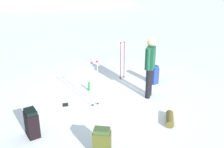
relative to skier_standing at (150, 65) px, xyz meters
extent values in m
plane|color=white|center=(-1.00, 0.28, -0.95)|extent=(80.00, 80.00, 0.00)
cylinder|color=black|center=(0.06, 0.08, -0.53)|extent=(0.14, 0.14, 0.85)
cylinder|color=black|center=(-0.06, -0.08, -0.53)|extent=(0.14, 0.14, 0.85)
cube|color=#1A5236|center=(0.00, 0.00, 0.20)|extent=(0.38, 0.40, 0.60)
cylinder|color=#1A5236|center=(0.15, 0.19, 0.23)|extent=(0.09, 0.09, 0.58)
cylinder|color=#1A5236|center=(-0.15, -0.19, 0.23)|extent=(0.09, 0.09, 0.58)
sphere|color=tan|center=(0.00, 0.00, 0.64)|extent=(0.22, 0.22, 0.22)
cube|color=silver|center=(-2.35, 0.08, -0.94)|extent=(1.76, 0.28, 0.02)
cube|color=black|center=(-2.35, 0.08, -0.92)|extent=(0.15, 0.08, 0.03)
cube|color=silver|center=(-2.33, 0.18, -0.94)|extent=(1.76, 0.28, 0.02)
cube|color=black|center=(-2.33, 0.18, -0.92)|extent=(0.15, 0.08, 0.03)
cube|color=#49501C|center=(-1.94, -2.04, -0.71)|extent=(0.40, 0.35, 0.49)
cube|color=#3C562A|center=(-1.94, -2.04, -0.43)|extent=(0.36, 0.32, 0.08)
cube|color=navy|center=(0.53, 0.86, -0.70)|extent=(0.32, 0.41, 0.51)
cube|color=navy|center=(0.53, 0.86, -0.40)|extent=(0.29, 0.37, 0.08)
cube|color=black|center=(-3.21, -1.00, -0.68)|extent=(0.32, 0.41, 0.55)
cube|color=black|center=(-3.21, -1.00, -0.36)|extent=(0.29, 0.36, 0.08)
cylinder|color=#B9BFBB|center=(-1.66, -0.14, -0.35)|extent=(0.02, 0.02, 1.20)
sphere|color=#A51919|center=(-1.66, -0.14, 0.28)|extent=(0.05, 0.05, 0.05)
cylinder|color=black|center=(-1.66, -0.14, -0.89)|extent=(0.07, 0.07, 0.01)
cylinder|color=#B9BFBB|center=(-1.51, -0.09, -0.35)|extent=(0.02, 0.02, 1.20)
sphere|color=#A51919|center=(-1.51, -0.09, 0.28)|extent=(0.05, 0.05, 0.05)
cylinder|color=black|center=(-1.51, -0.09, -0.89)|extent=(0.07, 0.07, 0.01)
cylinder|color=maroon|center=(-0.34, 1.45, -0.36)|extent=(0.02, 0.02, 1.20)
sphere|color=#A51919|center=(-0.34, 1.45, 0.27)|extent=(0.05, 0.05, 0.05)
cylinder|color=black|center=(-0.34, 1.45, -0.89)|extent=(0.07, 0.07, 0.01)
cylinder|color=maroon|center=(-0.20, 1.49, -0.36)|extent=(0.02, 0.02, 1.20)
sphere|color=#A51919|center=(-0.20, 1.49, 0.27)|extent=(0.05, 0.05, 0.05)
cylinder|color=black|center=(-0.20, 1.49, -0.89)|extent=(0.07, 0.07, 0.01)
cylinder|color=brown|center=(-0.10, -1.42, -0.86)|extent=(0.42, 0.57, 0.18)
cylinder|color=#277A35|center=(-1.53, 0.89, -0.82)|extent=(0.07, 0.07, 0.26)
camera|label=1|loc=(-3.05, -6.21, 2.43)|focal=42.70mm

